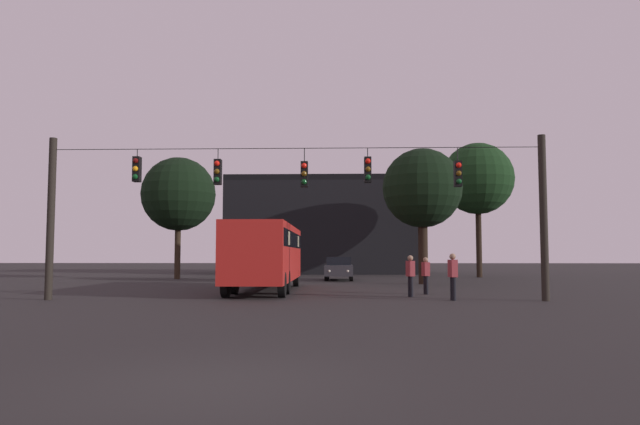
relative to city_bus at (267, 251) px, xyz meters
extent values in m
plane|color=black|center=(1.69, 4.99, -1.87)|extent=(168.00, 168.00, 0.00)
cylinder|color=black|center=(-7.46, -5.57, 1.18)|extent=(0.28, 0.28, 6.09)
cylinder|color=black|center=(10.85, -5.57, 1.18)|extent=(0.28, 0.28, 6.09)
cylinder|color=black|center=(1.69, -5.57, 3.78)|extent=(18.30, 0.02, 0.02)
cylinder|color=black|center=(-4.23, -5.57, 3.63)|extent=(0.03, 0.03, 0.28)
cube|color=black|center=(-4.23, -5.57, 3.01)|extent=(0.26, 0.32, 0.95)
sphere|color=#510A0A|center=(-4.23, -5.75, 3.31)|extent=(0.20, 0.20, 0.20)
sphere|color=orange|center=(-4.23, -5.75, 3.01)|extent=(0.20, 0.20, 0.20)
sphere|color=#0C4219|center=(-4.23, -5.75, 2.71)|extent=(0.20, 0.20, 0.20)
cylinder|color=black|center=(-1.17, -5.57, 3.57)|extent=(0.03, 0.03, 0.40)
cube|color=black|center=(-1.17, -5.57, 2.90)|extent=(0.26, 0.32, 0.95)
sphere|color=red|center=(-1.17, -5.75, 3.20)|extent=(0.20, 0.20, 0.20)
sphere|color=#5B3D0C|center=(-1.17, -5.75, 2.90)|extent=(0.20, 0.20, 0.20)
sphere|color=#0C4219|center=(-1.17, -5.75, 2.60)|extent=(0.20, 0.20, 0.20)
cylinder|color=black|center=(2.08, -5.57, 3.52)|extent=(0.03, 0.03, 0.49)
cube|color=black|center=(2.08, -5.57, 2.80)|extent=(0.26, 0.32, 0.95)
sphere|color=red|center=(2.08, -5.75, 3.10)|extent=(0.20, 0.20, 0.20)
sphere|color=#5B3D0C|center=(2.08, -5.75, 2.80)|extent=(0.20, 0.20, 0.20)
sphere|color=#0C4219|center=(2.08, -5.75, 2.50)|extent=(0.20, 0.20, 0.20)
cylinder|color=black|center=(4.43, -5.57, 3.60)|extent=(0.03, 0.03, 0.34)
cube|color=black|center=(4.43, -5.57, 2.96)|extent=(0.26, 0.32, 0.95)
sphere|color=red|center=(4.43, -5.75, 3.26)|extent=(0.20, 0.20, 0.20)
sphere|color=#5B3D0C|center=(4.43, -5.75, 2.96)|extent=(0.20, 0.20, 0.20)
sphere|color=#0C4219|center=(4.43, -5.75, 2.66)|extent=(0.20, 0.20, 0.20)
cylinder|color=black|center=(7.76, -5.57, 3.52)|extent=(0.03, 0.03, 0.50)
cube|color=black|center=(7.76, -5.57, 2.79)|extent=(0.26, 0.32, 0.95)
sphere|color=red|center=(7.76, -5.75, 3.09)|extent=(0.20, 0.20, 0.20)
sphere|color=#5B3D0C|center=(7.76, -5.75, 2.79)|extent=(0.20, 0.20, 0.20)
sphere|color=#0C4219|center=(7.76, -5.75, 2.49)|extent=(0.20, 0.20, 0.20)
cube|color=#B21E19|center=(0.00, 0.01, -0.12)|extent=(2.55, 11.01, 2.50)
cube|color=black|center=(0.00, 0.01, 0.49)|extent=(2.59, 10.35, 0.70)
cylinder|color=black|center=(-1.13, 3.96, -1.37)|extent=(0.28, 1.00, 1.00)
cylinder|color=black|center=(1.09, 3.97, -1.37)|extent=(0.28, 1.00, 1.00)
cylinder|color=black|center=(-1.10, -2.20, -1.37)|extent=(0.28, 1.00, 1.00)
cylinder|color=black|center=(1.12, -2.19, -1.37)|extent=(0.28, 1.00, 1.00)
cylinder|color=black|center=(-1.09, -4.18, -1.37)|extent=(0.28, 1.00, 1.00)
cylinder|color=black|center=(1.13, -4.17, -1.37)|extent=(0.28, 1.00, 1.00)
cube|color=beige|center=(-0.02, 3.31, 0.49)|extent=(2.56, 0.81, 0.56)
cube|color=beige|center=(0.01, -2.74, 0.49)|extent=(2.56, 0.81, 0.56)
cube|color=#2D2D33|center=(3.37, 11.50, -1.21)|extent=(1.83, 4.31, 0.68)
cube|color=black|center=(3.37, 11.65, -0.61)|extent=(1.60, 2.33, 0.52)
cylinder|color=black|center=(4.15, 10.07, -1.55)|extent=(0.23, 0.64, 0.64)
cylinder|color=black|center=(2.57, 10.08, -1.55)|extent=(0.23, 0.64, 0.64)
cylinder|color=black|center=(4.17, 12.91, -1.55)|extent=(0.23, 0.64, 0.64)
cylinder|color=black|center=(2.59, 12.92, -1.55)|extent=(0.23, 0.64, 0.64)
sphere|color=white|center=(3.93, 9.39, -1.21)|extent=(0.18, 0.18, 0.18)
sphere|color=white|center=(2.77, 9.40, -1.21)|extent=(0.18, 0.18, 0.18)
cylinder|color=black|center=(6.18, -3.56, -1.46)|extent=(0.14, 0.14, 0.82)
cylinder|color=black|center=(6.24, -3.71, -1.46)|extent=(0.14, 0.14, 0.82)
cube|color=maroon|center=(6.21, -3.64, -0.74)|extent=(0.35, 0.42, 0.61)
sphere|color=#8C6B51|center=(6.21, -3.64, -0.32)|extent=(0.22, 0.22, 0.22)
cylinder|color=black|center=(7.53, -5.31, -1.44)|extent=(0.14, 0.14, 0.85)
cylinder|color=black|center=(7.57, -5.46, -1.44)|extent=(0.14, 0.14, 0.85)
cube|color=maroon|center=(7.55, -5.39, -0.69)|extent=(0.32, 0.41, 0.64)
sphere|color=#8C6B51|center=(7.55, -5.39, -0.26)|extent=(0.23, 0.23, 0.23)
cylinder|color=black|center=(7.03, -1.97, -1.48)|extent=(0.14, 0.14, 0.77)
cylinder|color=black|center=(7.07, -2.12, -1.48)|extent=(0.14, 0.14, 0.77)
cube|color=maroon|center=(7.05, -2.04, -0.80)|extent=(0.33, 0.41, 0.58)
sphere|color=#8C6B51|center=(7.05, -2.04, -0.41)|extent=(0.21, 0.21, 0.21)
cube|color=black|center=(2.02, 26.37, 2.13)|extent=(16.92, 8.86, 7.99)
cube|color=black|center=(2.02, 26.37, 6.38)|extent=(16.92, 8.86, 0.50)
cylinder|color=black|center=(8.20, 6.66, 0.09)|extent=(0.54, 0.54, 3.92)
sphere|color=black|center=(8.20, 6.66, 3.66)|extent=(4.59, 4.59, 4.59)
cylinder|color=#2D2116|center=(-7.82, 13.21, 0.19)|extent=(0.41, 0.41, 4.10)
sphere|color=black|center=(-7.82, 13.21, 4.04)|extent=(5.14, 5.14, 5.14)
cylinder|color=black|center=(13.78, 16.73, 0.88)|extent=(0.42, 0.42, 5.49)
sphere|color=black|center=(13.78, 16.73, 5.49)|extent=(5.35, 5.35, 5.35)
camera|label=1|loc=(3.34, -27.21, -0.19)|focal=32.96mm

